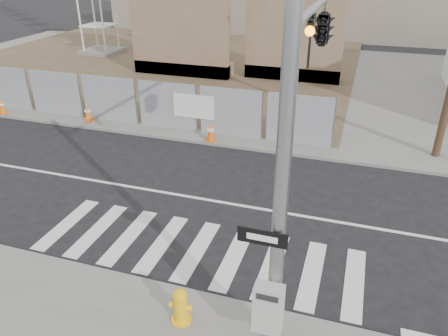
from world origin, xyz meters
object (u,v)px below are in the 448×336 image
(fire_hydrant, at_px, (181,306))
(traffic_cone_b, at_px, (2,107))
(traffic_cone_c, at_px, (88,113))
(traffic_cone_d, at_px, (211,132))
(signal_pole, at_px, (311,74))

(fire_hydrant, distance_m, traffic_cone_b, 15.86)
(traffic_cone_b, distance_m, traffic_cone_c, 4.39)
(traffic_cone_b, relative_size, traffic_cone_d, 0.95)
(fire_hydrant, height_order, traffic_cone_b, fire_hydrant)
(traffic_cone_b, distance_m, traffic_cone_d, 10.34)
(signal_pole, bearing_deg, fire_hydrant, -123.13)
(fire_hydrant, distance_m, traffic_cone_c, 12.86)
(traffic_cone_b, height_order, traffic_cone_d, traffic_cone_d)
(signal_pole, xyz_separation_m, traffic_cone_d, (-4.50, 6.27, -4.31))
(traffic_cone_c, bearing_deg, traffic_cone_d, -4.09)
(traffic_cone_b, bearing_deg, signal_pole, -22.89)
(traffic_cone_d, bearing_deg, signal_pole, -54.34)
(fire_hydrant, xyz_separation_m, traffic_cone_c, (-8.58, 9.59, -0.06))
(fire_hydrant, relative_size, traffic_cone_d, 1.15)
(signal_pole, distance_m, traffic_cone_d, 8.83)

